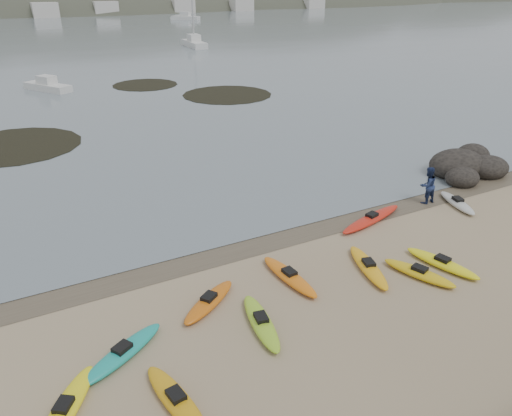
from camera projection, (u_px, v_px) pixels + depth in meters
ground at (256, 238)px, 22.45m from camera, size 600.00×600.00×0.00m
wet_sand at (259, 241)px, 22.21m from camera, size 60.00×60.00×0.00m
kayaks at (311, 285)px, 18.74m from camera, size 22.06×8.76×0.34m
person_east at (428, 185)px, 25.57m from camera, size 0.98×0.78×1.96m
rock_cluster at (466, 169)px, 29.77m from camera, size 5.28×3.88×1.78m
kelp_mats at (138, 108)px, 44.57m from camera, size 29.14×24.52×0.04m
moored_boats at (35, 41)px, 86.16m from camera, size 80.73×86.20×1.29m
far_hills at (112, 49)px, 200.68m from camera, size 550.00×135.00×80.00m
far_town at (28, 11)px, 139.65m from camera, size 199.00×5.00×4.00m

